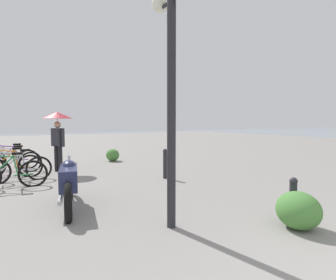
% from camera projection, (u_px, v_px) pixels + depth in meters
% --- Properties ---
extents(lamppost, '(0.98, 0.28, 3.77)m').
position_uv_depth(lamppost, '(171.00, 68.00, 4.11)').
color(lamppost, '#232328').
rests_on(lamppost, ground).
extents(motorcycle, '(2.15, 0.61, 1.06)m').
position_uv_depth(motorcycle, '(69.00, 182.00, 5.23)').
color(motorcycle, black).
rests_on(motorcycle, ground).
extents(bicycle_green, '(0.20, 1.77, 0.95)m').
position_uv_depth(bicycle_green, '(10.00, 175.00, 6.72)').
color(bicycle_green, black).
rests_on(bicycle_green, ground).
extents(bicycle_silver, '(0.15, 1.77, 0.95)m').
position_uv_depth(bicycle_silver, '(18.00, 169.00, 7.48)').
color(bicycle_silver, black).
rests_on(bicycle_silver, ground).
extents(bicycle_orange, '(0.45, 1.74, 0.95)m').
position_uv_depth(bicycle_orange, '(11.00, 166.00, 8.02)').
color(bicycle_orange, black).
rests_on(bicycle_orange, ground).
extents(bicycle_white, '(0.26, 1.77, 0.95)m').
position_uv_depth(bicycle_white, '(13.00, 163.00, 8.66)').
color(bicycle_white, black).
rests_on(bicycle_white, ground).
extents(bicycle_purple, '(0.42, 1.74, 0.95)m').
position_uv_depth(bicycle_purple, '(12.00, 159.00, 9.48)').
color(bicycle_purple, black).
rests_on(bicycle_purple, ground).
extents(pedestrian, '(1.00, 1.00, 2.03)m').
position_uv_depth(pedestrian, '(57.00, 125.00, 8.97)').
color(pedestrian, black).
rests_on(pedestrian, ground).
extents(bollard_near, '(0.13, 0.13, 0.78)m').
position_uv_depth(bollard_near, '(293.00, 200.00, 4.41)').
color(bollard_near, '#232328').
rests_on(bollard_near, ground).
extents(bollard_mid, '(0.13, 0.13, 0.89)m').
position_uv_depth(bollard_mid, '(165.00, 163.00, 7.94)').
color(bollard_mid, '#232328').
rests_on(bollard_mid, ground).
extents(shrub_low, '(0.62, 0.56, 0.53)m').
position_uv_depth(shrub_low, '(113.00, 155.00, 11.43)').
color(shrub_low, '#477F38').
rests_on(shrub_low, ground).
extents(shrub_round, '(0.70, 0.63, 0.60)m').
position_uv_depth(shrub_round, '(298.00, 210.00, 4.20)').
color(shrub_round, '#477F38').
rests_on(shrub_round, ground).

